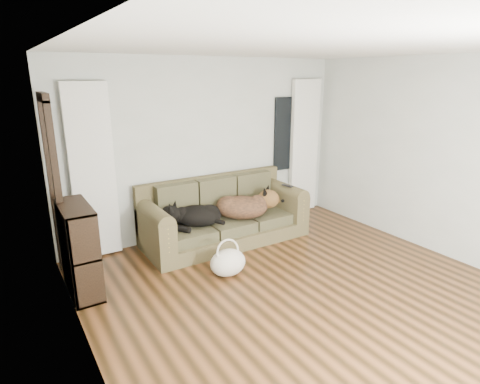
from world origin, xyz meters
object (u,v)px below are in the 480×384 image
sofa (225,212)px  dog_black_lab (194,216)px  tote_bag (228,263)px  bookshelf (79,250)px  dog_shepherd (245,208)px

sofa → dog_black_lab: (-0.51, -0.03, 0.03)m
dog_black_lab → tote_bag: dog_black_lab is taller
dog_black_lab → bookshelf: size_ratio=0.66×
dog_shepherd → bookshelf: 2.36m
tote_bag → bookshelf: 1.70m
sofa → dog_black_lab: bearing=-177.1°
dog_shepherd → tote_bag: bearing=80.9°
sofa → dog_shepherd: (0.27, -0.10, 0.04)m
sofa → bookshelf: (-2.07, -0.38, 0.05)m
dog_black_lab → bookshelf: (-1.57, -0.35, 0.02)m
dog_black_lab → bookshelf: bookshelf is taller
dog_shepherd → bookshelf: (-2.34, -0.28, 0.01)m
dog_shepherd → tote_bag: 1.18m
dog_black_lab → tote_bag: 0.96m
sofa → dog_black_lab: size_ratio=3.55×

